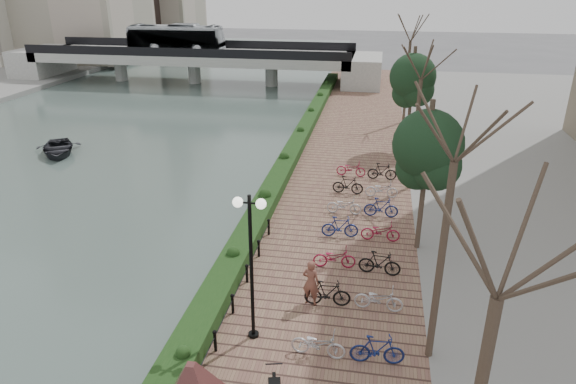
# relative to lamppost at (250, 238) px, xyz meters

# --- Properties ---
(ground) EXTENTS (220.00, 220.00, 0.00)m
(ground) POSITION_rel_lamppost_xyz_m (-2.40, -1.93, -4.12)
(ground) COLOR #59595B
(ground) RESTS_ON ground
(river_water) EXTENTS (30.00, 130.00, 0.02)m
(river_water) POSITION_rel_lamppost_xyz_m (-17.40, 23.07, -4.11)
(river_water) COLOR #44564F
(river_water) RESTS_ON ground
(promenade) EXTENTS (8.00, 75.00, 0.50)m
(promenade) POSITION_rel_lamppost_xyz_m (1.60, 15.57, -3.87)
(promenade) COLOR brown
(promenade) RESTS_ON ground
(hedge) EXTENTS (1.10, 56.00, 0.60)m
(hedge) POSITION_rel_lamppost_xyz_m (-1.80, 18.07, -3.32)
(hedge) COLOR black
(hedge) RESTS_ON promenade
(chain_fence) EXTENTS (0.10, 14.10, 0.70)m
(chain_fence) POSITION_rel_lamppost_xyz_m (-1.00, 0.07, -3.27)
(chain_fence) COLOR black
(chain_fence) RESTS_ON promenade
(lamppost) EXTENTS (1.02, 0.32, 5.03)m
(lamppost) POSITION_rel_lamppost_xyz_m (0.00, 0.00, 0.00)
(lamppost) COLOR black
(lamppost) RESTS_ON promenade
(pedestrian) EXTENTS (0.72, 0.55, 1.76)m
(pedestrian) POSITION_rel_lamppost_xyz_m (1.60, 2.13, -2.74)
(pedestrian) COLOR brown
(pedestrian) RESTS_ON promenade
(bicycle_parking) EXTENTS (2.40, 17.32, 1.00)m
(bicycle_parking) POSITION_rel_lamppost_xyz_m (3.09, 7.28, -3.14)
(bicycle_parking) COLOR silver
(bicycle_parking) RESTS_ON promenade
(street_trees) EXTENTS (3.20, 37.12, 6.80)m
(street_trees) POSITION_rel_lamppost_xyz_m (5.60, 10.75, -0.43)
(street_trees) COLOR #362720
(street_trees) RESTS_ON promenade
(bridge) EXTENTS (36.00, 10.77, 6.50)m
(bridge) POSITION_rel_lamppost_xyz_m (-17.79, 43.07, -0.74)
(bridge) COLOR #989994
(bridge) RESTS_ON ground
(boat) EXTENTS (4.74, 5.16, 0.87)m
(boat) POSITION_rel_lamppost_xyz_m (-18.01, 17.04, -3.66)
(boat) COLOR #222328
(boat) RESTS_ON river_water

